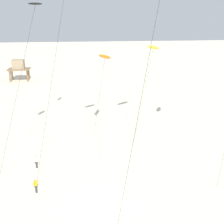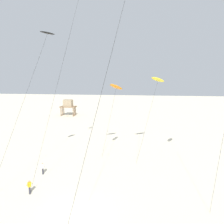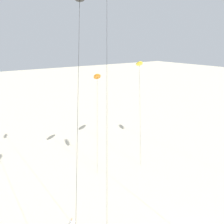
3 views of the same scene
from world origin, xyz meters
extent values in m
ellipsoid|color=yellow|center=(8.73, 17.34, 12.73)|extent=(2.82, 3.12, 1.30)
cylinder|color=#262626|center=(7.13, 15.09, 6.28)|extent=(3.22, 4.53, 12.58)
cylinder|color=#262626|center=(-7.88, 4.36, 9.19)|extent=(4.76, 6.69, 18.39)
cylinder|color=#262626|center=(-4.15, 6.52, 12.05)|extent=(4.80, 6.75, 24.11)
ellipsoid|color=orange|center=(1.85, 17.45, 11.50)|extent=(2.50, 3.07, 1.51)
cylinder|color=#262626|center=(0.84, 16.03, 5.68)|extent=(2.05, 2.88, 11.36)
cube|color=white|center=(-7.10, 7.49, 1.17)|extent=(0.35, 0.22, 0.58)
sphere|color=tan|center=(-7.10, 7.49, 1.57)|extent=(0.20, 0.20, 0.20)
cylinder|color=white|center=(-7.32, 7.47, 1.22)|extent=(0.12, 0.51, 0.39)
cylinder|color=white|center=(-6.88, 7.50, 1.22)|extent=(0.12, 0.51, 0.39)
camera|label=1|loc=(-0.54, -21.90, 18.37)|focal=44.41mm
camera|label=2|loc=(5.79, -17.52, 13.22)|focal=33.16mm
camera|label=3|loc=(-13.83, -7.67, 15.79)|focal=37.98mm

